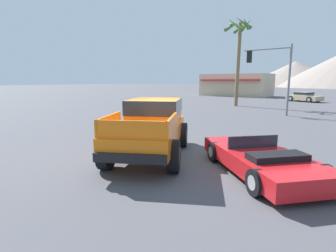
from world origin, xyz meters
TOP-DOWN VIEW (x-y plane):
  - ground_plane at (0.00, 0.00)m, footprint 320.00×320.00m
  - orange_pickup_truck at (-0.40, -0.09)m, footprint 4.21×5.34m
  - red_convertible_car at (3.39, 0.26)m, footprint 4.46×4.20m
  - parked_car_tan at (-1.37, 29.65)m, footprint 4.41×3.23m
  - traffic_light_crosswalk at (-0.81, 13.87)m, footprint 3.59×0.38m
  - palm_tree_tall at (-5.69, 18.91)m, footprint 2.85×2.70m
  - storefront_building at (-13.71, 36.70)m, footprint 11.58×6.26m

SIDE VIEW (x-z plane):
  - ground_plane at x=0.00m, z-range 0.00..0.00m
  - red_convertible_car at x=3.39m, z-range -0.09..0.90m
  - parked_car_tan at x=-1.37m, z-range 0.02..1.21m
  - orange_pickup_truck at x=-0.40m, z-range 0.14..2.06m
  - storefront_building at x=-13.71m, z-range 0.00..3.75m
  - traffic_light_crosswalk at x=-0.81m, z-range 1.04..6.25m
  - palm_tree_tall at x=-5.69m, z-range 2.14..10.85m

